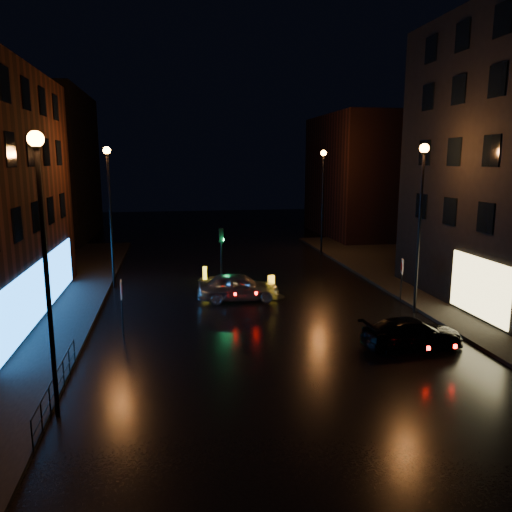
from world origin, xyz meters
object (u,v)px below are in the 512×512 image
at_px(bollard_far, 205,278).
at_px(road_sign_right, 402,270).
at_px(bollard_near, 271,292).
at_px(road_sign_left, 121,294).
at_px(silver_hatchback, 238,287).
at_px(traffic_signal, 222,274).
at_px(dark_sedan, 412,333).

xyz_separation_m(bollard_far, road_sign_right, (10.12, -6.74, 1.58)).
xyz_separation_m(bollard_near, road_sign_left, (-7.72, -5.04, 1.56)).
height_order(silver_hatchback, bollard_near, silver_hatchback).
bearing_deg(road_sign_right, traffic_signal, -15.17).
height_order(road_sign_left, road_sign_right, road_sign_left).
bearing_deg(dark_sedan, road_sign_right, -27.15).
distance_m(traffic_signal, road_sign_right, 11.09).
relative_size(traffic_signal, bollard_near, 2.14).
height_order(traffic_signal, dark_sedan, traffic_signal).
bearing_deg(bollard_near, road_sign_right, -40.68).
relative_size(traffic_signal, dark_sedan, 0.81).
distance_m(silver_hatchback, road_sign_right, 8.88).
relative_size(silver_hatchback, bollard_near, 2.78).
height_order(traffic_signal, road_sign_right, traffic_signal).
xyz_separation_m(dark_sedan, road_sign_right, (2.55, 6.34, 1.17)).
distance_m(bollard_far, road_sign_left, 10.44).
height_order(dark_sedan, bollard_near, dark_sedan).
xyz_separation_m(silver_hatchback, bollard_far, (-1.50, 4.85, -0.56)).
xyz_separation_m(bollard_near, road_sign_right, (6.67, -2.40, 1.52)).
bearing_deg(bollard_near, road_sign_left, -167.81).
bearing_deg(road_sign_right, dark_sedan, 87.29).
bearing_deg(traffic_signal, road_sign_right, -34.33).
relative_size(road_sign_left, road_sign_right, 1.02).
bearing_deg(road_sign_left, silver_hatchback, 34.96).
relative_size(bollard_near, bollard_far, 1.39).
bearing_deg(bollard_far, silver_hatchback, -63.07).
height_order(traffic_signal, bollard_near, traffic_signal).
bearing_deg(bollard_far, road_sign_right, -23.97).
bearing_deg(silver_hatchback, road_sign_right, -99.18).
height_order(dark_sedan, road_sign_right, road_sign_right).
height_order(silver_hatchback, road_sign_right, road_sign_right).
xyz_separation_m(traffic_signal, road_sign_right, (9.10, -6.21, 1.28)).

